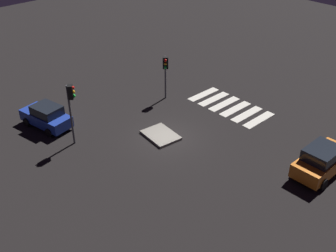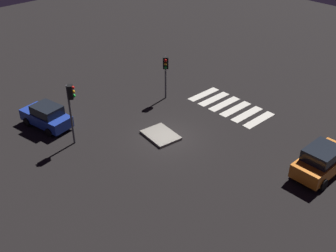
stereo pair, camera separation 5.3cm
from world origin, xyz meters
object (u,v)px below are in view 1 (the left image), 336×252
at_px(traffic_island, 161,135).
at_px(traffic_light_north, 71,100).
at_px(traffic_light_east, 165,68).
at_px(car_orange, 322,160).
at_px(car_blue, 46,116).

xyz_separation_m(traffic_island, traffic_light_north, (3.36, 4.85, 3.28)).
xyz_separation_m(traffic_island, traffic_light_east, (3.99, -4.14, 2.71)).
distance_m(car_orange, traffic_light_north, 16.41).
xyz_separation_m(car_orange, traffic_light_east, (13.88, 0.38, 1.85)).
bearing_deg(car_blue, car_orange, -160.59).
distance_m(car_blue, traffic_light_north, 4.20).
bearing_deg(traffic_light_north, car_blue, 133.64).
distance_m(traffic_light_east, traffic_light_north, 9.03).
relative_size(traffic_island, car_blue, 0.65).
distance_m(traffic_island, traffic_light_north, 6.75).
bearing_deg(traffic_island, car_blue, 37.91).
distance_m(traffic_island, car_orange, 10.91).
distance_m(car_blue, traffic_light_east, 9.94).
relative_size(car_blue, traffic_light_east, 1.15).
bearing_deg(traffic_light_east, car_blue, -65.27).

